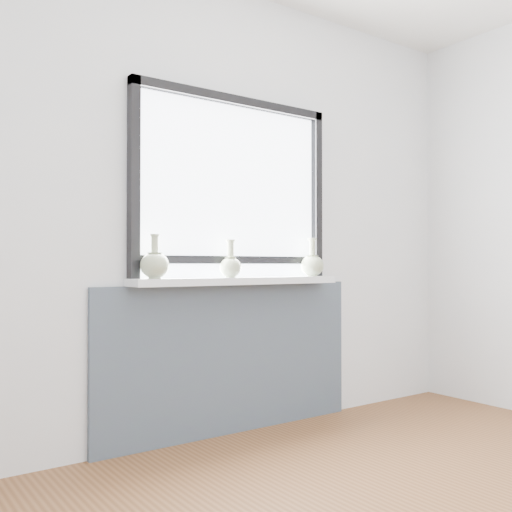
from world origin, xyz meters
TOP-DOWN VIEW (x-y plane):
  - back_wall at (0.00, 1.81)m, footprint 3.60×0.02m
  - apron_panel at (0.00, 1.78)m, footprint 1.70×0.03m
  - windowsill at (0.00, 1.71)m, footprint 1.32×0.18m
  - window at (0.00, 1.77)m, footprint 1.30×0.06m
  - vase_a at (-0.54, 1.69)m, footprint 0.15×0.15m
  - vase_b at (-0.07, 1.70)m, footprint 0.12×0.12m
  - vase_c at (0.53, 1.69)m, footprint 0.14×0.14m

SIDE VIEW (x-z plane):
  - apron_panel at x=0.00m, z-range 0.00..0.86m
  - windowsill at x=0.00m, z-range 0.86..0.90m
  - vase_b at x=-0.07m, z-range 0.86..1.08m
  - vase_c at x=0.53m, z-range 0.86..1.09m
  - vase_a at x=-0.54m, z-range 0.86..1.09m
  - back_wall at x=0.00m, z-range 0.00..2.60m
  - window at x=0.00m, z-range 0.92..1.97m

